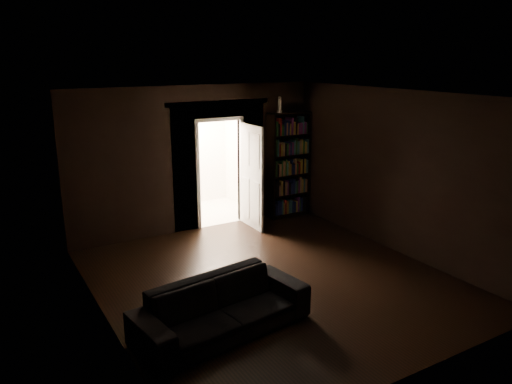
{
  "coord_description": "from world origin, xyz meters",
  "views": [
    {
      "loc": [
        -3.79,
        -5.91,
        3.35
      ],
      "look_at": [
        0.24,
        0.9,
        1.16
      ],
      "focal_mm": 35.0,
      "sensor_mm": 36.0,
      "label": 1
    }
  ],
  "objects": [
    {
      "name": "refrigerator",
      "position": [
        -0.1,
        4.11,
        0.82
      ],
      "size": [
        0.85,
        0.8,
        1.65
      ],
      "primitive_type": "cube",
      "rotation": [
        0.0,
        0.0,
        0.18
      ],
      "color": "white",
      "rests_on": "ground"
    },
    {
      "name": "bookshelf",
      "position": [
        2.0,
        2.55,
        1.1
      ],
      "size": [
        0.92,
        0.38,
        2.2
      ],
      "primitive_type": "cube",
      "rotation": [
        0.0,
        0.0,
        -0.06
      ],
      "color": "black",
      "rests_on": "ground"
    },
    {
      "name": "figurine",
      "position": [
        1.81,
        2.61,
        2.36
      ],
      "size": [
        0.13,
        0.13,
        0.33
      ],
      "primitive_type": "cube",
      "rotation": [
        0.0,
        0.0,
        -0.19
      ],
      "color": "silver",
      "rests_on": "bookshelf"
    },
    {
      "name": "door",
      "position": [
        0.96,
        2.31,
        1.02
      ],
      "size": [
        0.06,
        0.85,
        2.05
      ],
      "primitive_type": "cube",
      "rotation": [
        0.0,
        0.0,
        1.56
      ],
      "color": "white",
      "rests_on": "ground"
    },
    {
      "name": "bottles",
      "position": [
        -0.13,
        4.05,
        1.78
      ],
      "size": [
        0.62,
        0.08,
        0.25
      ],
      "primitive_type": "cube",
      "rotation": [
        0.0,
        0.0,
        0.01
      ],
      "color": "black",
      "rests_on": "refrigerator"
    },
    {
      "name": "sofa",
      "position": [
        -1.32,
        -0.91,
        0.43
      ],
      "size": [
        2.33,
        1.25,
        0.85
      ],
      "primitive_type": "imported",
      "rotation": [
        0.0,
        0.0,
        0.13
      ],
      "color": "black",
      "rests_on": "ground"
    },
    {
      "name": "room_walls",
      "position": [
        -0.01,
        1.07,
        1.68
      ],
      "size": [
        5.02,
        5.61,
        2.84
      ],
      "color": "black",
      "rests_on": "ground"
    },
    {
      "name": "kitchen_alcove",
      "position": [
        0.5,
        3.87,
        1.21
      ],
      "size": [
        2.2,
        1.8,
        2.6
      ],
      "color": "beige",
      "rests_on": "ground"
    },
    {
      "name": "ground",
      "position": [
        0.0,
        0.0,
        0.0
      ],
      "size": [
        5.5,
        5.5,
        0.0
      ],
      "primitive_type": "plane",
      "color": "black",
      "rests_on": "ground"
    }
  ]
}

